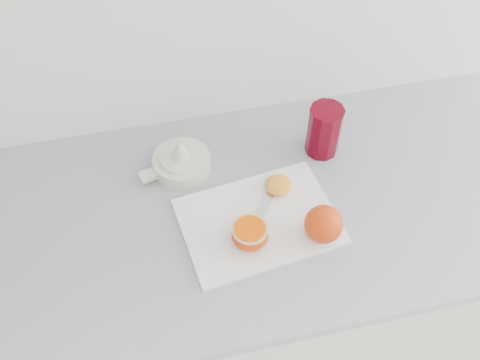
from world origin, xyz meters
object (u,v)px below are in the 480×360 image
at_px(cutting_board, 259,221).
at_px(red_tumbler, 324,132).
at_px(citrus_juicer, 181,161).
at_px(counter, 279,288).
at_px(half_orange, 250,234).

distance_m(cutting_board, red_tumbler, 0.27).
relative_size(cutting_board, citrus_juicer, 1.92).
bearing_deg(counter, half_orange, -139.53).
bearing_deg(red_tumbler, half_orange, -136.12).
distance_m(counter, half_orange, 0.50).
bearing_deg(half_orange, red_tumbler, 43.88).
bearing_deg(cutting_board, red_tumbler, 41.21).
distance_m(cutting_board, half_orange, 0.06).
xyz_separation_m(half_orange, red_tumbler, (0.23, 0.22, 0.03)).
bearing_deg(red_tumbler, counter, -132.94).
bearing_deg(half_orange, citrus_juicer, 114.03).
height_order(cutting_board, half_orange, half_orange).
xyz_separation_m(counter, half_orange, (-0.12, -0.10, 0.48)).
distance_m(counter, cutting_board, 0.46).
height_order(counter, cutting_board, cutting_board).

